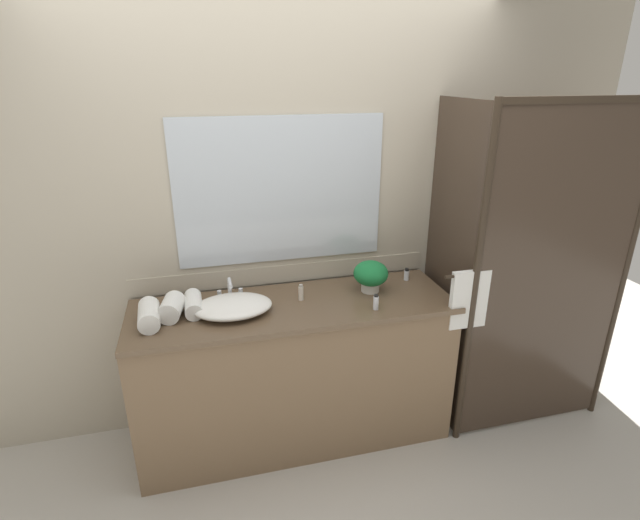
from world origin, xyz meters
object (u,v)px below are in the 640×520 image
object	(u,v)px
rolled_towel_far_edge	(193,304)
amenity_bottle_conditioner	(407,275)
faucet	(230,292)
amenity_bottle_body_wash	(376,302)
rolled_towel_middle	(172,308)
rolled_towel_near_edge	(149,315)
potted_plant	(371,275)
amenity_bottle_lotion	(301,293)
sink_basin	(233,306)

from	to	relation	value
rolled_towel_far_edge	amenity_bottle_conditioner	bearing A→B (deg)	5.04
faucet	amenity_bottle_conditioner	bearing A→B (deg)	0.39
faucet	amenity_bottle_body_wash	distance (m)	0.82
amenity_bottle_conditioner	amenity_bottle_body_wash	bearing A→B (deg)	-134.88
rolled_towel_middle	rolled_towel_near_edge	bearing A→B (deg)	-154.59
faucet	potted_plant	size ratio (longest dim) A/B	0.84
potted_plant	rolled_towel_far_edge	distance (m)	1.01
faucet	potted_plant	xyz separation A→B (m)	(0.81, -0.09, 0.06)
amenity_bottle_body_wash	amenity_bottle_conditioner	distance (m)	0.46
faucet	potted_plant	distance (m)	0.82
potted_plant	rolled_towel_far_edge	xyz separation A→B (m)	(-1.01, -0.01, -0.06)
faucet	amenity_bottle_lotion	size ratio (longest dim) A/B	1.79
amenity_bottle_body_wash	amenity_bottle_lotion	size ratio (longest dim) A/B	0.92
faucet	amenity_bottle_lotion	distance (m)	0.40
amenity_bottle_conditioner	faucet	bearing A→B (deg)	-179.61
amenity_bottle_lotion	sink_basin	bearing A→B (deg)	-170.26
faucet	rolled_towel_far_edge	size ratio (longest dim) A/B	0.76
rolled_towel_far_edge	amenity_bottle_body_wash	bearing A→B (deg)	-12.56
sink_basin	potted_plant	world-z (taller)	potted_plant
potted_plant	amenity_bottle_lotion	world-z (taller)	potted_plant
rolled_towel_far_edge	rolled_towel_near_edge	bearing A→B (deg)	-158.79
amenity_bottle_body_wash	rolled_towel_near_edge	bearing A→B (deg)	173.79
amenity_bottle_conditioner	rolled_towel_middle	bearing A→B (deg)	-174.01
sink_basin	amenity_bottle_body_wash	world-z (taller)	amenity_bottle_body_wash
potted_plant	amenity_bottle_body_wash	bearing A→B (deg)	-102.68
rolled_towel_middle	sink_basin	bearing A→B (deg)	-5.77
amenity_bottle_lotion	rolled_towel_near_edge	distance (m)	0.81
rolled_towel_near_edge	rolled_towel_far_edge	bearing A→B (deg)	21.21
potted_plant	amenity_bottle_body_wash	size ratio (longest dim) A/B	2.32
amenity_bottle_conditioner	rolled_towel_near_edge	distance (m)	1.52
sink_basin	rolled_towel_far_edge	distance (m)	0.21
faucet	rolled_towel_near_edge	xyz separation A→B (m)	(-0.42, -0.19, 0.01)
faucet	potted_plant	world-z (taller)	potted_plant
sink_basin	amenity_bottle_lotion	distance (m)	0.39
amenity_bottle_lotion	rolled_towel_near_edge	size ratio (longest dim) A/B	0.41
amenity_bottle_body_wash	rolled_towel_far_edge	size ratio (longest dim) A/B	0.39
rolled_towel_middle	amenity_bottle_conditioner	bearing A→B (deg)	5.99
sink_basin	amenity_bottle_lotion	size ratio (longest dim) A/B	4.43
rolled_towel_far_edge	faucet	bearing A→B (deg)	27.54
amenity_bottle_body_wash	rolled_towel_middle	xyz separation A→B (m)	(-1.07, 0.18, 0.02)
faucet	amenity_bottle_body_wash	size ratio (longest dim) A/B	1.94
faucet	amenity_bottle_lotion	world-z (taller)	faucet
faucet	rolled_towel_middle	distance (m)	0.34
sink_basin	amenity_bottle_lotion	bearing A→B (deg)	9.74
rolled_towel_far_edge	rolled_towel_middle	bearing A→B (deg)	-163.24
potted_plant	rolled_towel_middle	xyz separation A→B (m)	(-1.12, -0.05, -0.05)
sink_basin	rolled_towel_near_edge	bearing A→B (deg)	-177.21
amenity_bottle_body_wash	potted_plant	bearing A→B (deg)	77.32
amenity_bottle_conditioner	amenity_bottle_lotion	xyz separation A→B (m)	(-0.69, -0.11, 0.01)
sink_basin	rolled_towel_far_edge	xyz separation A→B (m)	(-0.20, 0.06, 0.01)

